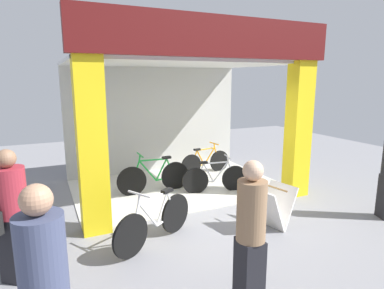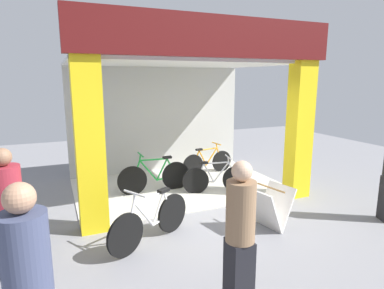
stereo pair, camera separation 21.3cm
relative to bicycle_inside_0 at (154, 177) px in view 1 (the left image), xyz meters
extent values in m
plane|color=gray|center=(0.64, -1.39, -0.36)|extent=(17.35, 17.35, 0.00)
cube|color=beige|center=(0.64, 0.18, -0.35)|extent=(4.68, 3.14, 0.02)
cube|color=#B7B7B2|center=(0.64, 1.75, 1.06)|extent=(4.68, 0.12, 2.85)
cube|color=yellow|center=(-1.48, -1.39, 1.06)|extent=(0.45, 0.36, 2.85)
cube|color=yellow|center=(2.75, -1.39, 1.06)|extent=(0.45, 0.36, 2.85)
cube|color=#591414|center=(0.64, -1.54, 2.84)|extent=(4.88, 0.20, 0.70)
cube|color=silver|center=(0.64, 0.18, 2.46)|extent=(4.68, 3.14, 0.06)
cylinder|color=black|center=(0.49, -0.01, -0.04)|extent=(0.65, 0.05, 0.65)
cylinder|color=black|center=(-0.51, 0.01, -0.04)|extent=(0.65, 0.05, 0.65)
cylinder|color=#198C33|center=(0.26, 0.00, -0.06)|extent=(0.44, 0.04, 0.08)
cylinder|color=#198C33|center=(0.17, 0.00, 0.15)|extent=(0.28, 0.04, 0.49)
cylinder|color=#198C33|center=(-0.14, 0.00, 0.16)|extent=(0.40, 0.04, 0.51)
cylinder|color=#198C33|center=(-0.02, 0.00, 0.39)|extent=(0.62, 0.04, 0.05)
cylinder|color=#198C33|center=(0.38, 0.00, 0.17)|extent=(0.21, 0.04, 0.43)
cylinder|color=#198C33|center=(-0.41, 0.00, 0.18)|extent=(0.19, 0.04, 0.45)
cylinder|color=#198C33|center=(-0.32, 0.00, 0.46)|extent=(0.06, 0.04, 0.13)
cylinder|color=#198C33|center=(-0.31, 0.00, 0.53)|extent=(0.04, 0.45, 0.03)
cube|color=black|center=(0.29, 0.00, 0.41)|extent=(0.20, 0.10, 0.05)
cylinder|color=black|center=(1.26, 0.78, -0.07)|extent=(0.58, 0.10, 0.58)
cylinder|color=black|center=(2.15, 0.88, -0.07)|extent=(0.58, 0.10, 0.58)
cylinder|color=orange|center=(1.47, 0.80, -0.09)|extent=(0.39, 0.08, 0.07)
cylinder|color=orange|center=(1.55, 0.81, 0.09)|extent=(0.25, 0.06, 0.43)
cylinder|color=orange|center=(1.83, 0.84, 0.10)|extent=(0.36, 0.07, 0.45)
cylinder|color=orange|center=(1.71, 0.83, 0.31)|extent=(0.56, 0.09, 0.05)
cylinder|color=orange|center=(1.36, 0.79, 0.12)|extent=(0.19, 0.05, 0.39)
cylinder|color=orange|center=(2.06, 0.87, 0.12)|extent=(0.18, 0.05, 0.40)
cylinder|color=orange|center=(1.98, 0.86, 0.38)|extent=(0.05, 0.04, 0.12)
cylinder|color=orange|center=(1.97, 0.86, 0.43)|extent=(0.07, 0.40, 0.03)
cube|color=black|center=(1.44, 0.80, 0.33)|extent=(0.18, 0.11, 0.04)
cylinder|color=black|center=(0.79, -0.45, -0.07)|extent=(0.58, 0.17, 0.59)
cylinder|color=black|center=(1.67, -0.66, -0.07)|extent=(0.58, 0.17, 0.59)
cylinder|color=silver|center=(1.00, -0.50, -0.09)|extent=(0.39, 0.12, 0.08)
cylinder|color=silver|center=(1.08, -0.52, 0.10)|extent=(0.26, 0.09, 0.44)
cylinder|color=silver|center=(1.35, -0.59, 0.11)|extent=(0.36, 0.11, 0.46)
cylinder|color=silver|center=(1.24, -0.56, 0.32)|extent=(0.55, 0.16, 0.05)
cylinder|color=silver|center=(0.89, -0.48, 0.12)|extent=(0.19, 0.08, 0.39)
cylinder|color=silver|center=(1.58, -0.64, 0.13)|extent=(0.18, 0.07, 0.41)
cylinder|color=silver|center=(1.50, -0.62, 0.38)|extent=(0.06, 0.04, 0.12)
cylinder|color=silver|center=(1.50, -0.62, 0.44)|extent=(0.12, 0.40, 0.03)
cube|color=black|center=(0.97, -0.50, 0.34)|extent=(0.19, 0.13, 0.04)
cylinder|color=black|center=(-0.29, -1.96, -0.04)|extent=(0.58, 0.35, 0.64)
cylinder|color=black|center=(-1.16, -2.44, -0.04)|extent=(0.58, 0.35, 0.64)
cylinder|color=white|center=(-0.50, -2.07, -0.06)|extent=(0.40, 0.24, 0.08)
cylinder|color=white|center=(-0.58, -2.12, 0.14)|extent=(0.26, 0.17, 0.48)
cylinder|color=white|center=(-0.85, -2.26, 0.15)|extent=(0.36, 0.22, 0.50)
cylinder|color=white|center=(-0.74, -2.20, 0.39)|extent=(0.56, 0.33, 0.05)
cylinder|color=white|center=(-0.39, -2.01, 0.17)|extent=(0.20, 0.13, 0.43)
cylinder|color=white|center=(-1.08, -2.39, 0.18)|extent=(0.19, 0.12, 0.45)
cylinder|color=white|center=(-1.00, -2.35, 0.46)|extent=(0.06, 0.06, 0.13)
cylinder|color=white|center=(-0.99, -2.34, 0.52)|extent=(0.24, 0.41, 0.03)
cube|color=black|center=(-0.47, -2.06, 0.41)|extent=(0.22, 0.18, 0.05)
cube|color=silver|center=(1.12, -2.51, -0.01)|extent=(0.45, 0.64, 0.72)
cube|color=silver|center=(1.42, -2.44, -0.01)|extent=(0.45, 0.64, 0.72)
cylinder|color=olive|center=(1.27, -2.47, 0.35)|extent=(0.15, 0.57, 0.03)
cube|color=black|center=(-0.30, -4.07, 0.06)|extent=(0.25, 0.28, 0.85)
cylinder|color=#8C6B4C|center=(-0.30, -4.07, 0.81)|extent=(0.32, 0.32, 0.64)
sphere|color=#D8AD8C|center=(-0.30, -4.07, 1.23)|extent=(0.21, 0.21, 0.21)
cube|color=black|center=(-2.59, -2.30, 0.06)|extent=(0.40, 0.41, 0.84)
cylinder|color=maroon|center=(-2.59, -2.30, 0.78)|extent=(0.53, 0.53, 0.61)
sphere|color=#8C664C|center=(-2.59, -2.30, 1.20)|extent=(0.23, 0.23, 0.23)
cylinder|color=#3F4766|center=(-2.26, -4.17, 0.82)|extent=(0.51, 0.51, 0.67)
sphere|color=tan|center=(-2.26, -4.17, 1.28)|extent=(0.24, 0.24, 0.24)
camera|label=1|loc=(-2.18, -6.67, 2.14)|focal=30.72mm
camera|label=2|loc=(-1.98, -6.76, 2.14)|focal=30.72mm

